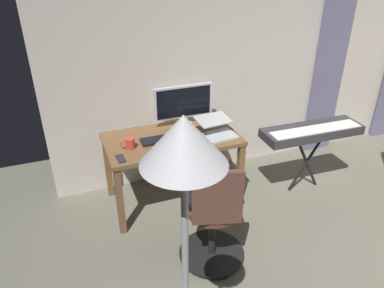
{
  "coord_description": "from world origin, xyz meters",
  "views": [
    {
      "loc": [
        2.55,
        0.77,
        2.37
      ],
      "look_at": [
        1.62,
        -1.65,
        0.97
      ],
      "focal_mm": 34.28,
      "sensor_mm": 36.0,
      "label": 1
    }
  ],
  "objects": [
    {
      "name": "desk",
      "position": [
        1.6,
        -2.25,
        0.64
      ],
      "size": [
        1.29,
        0.71,
        0.74
      ],
      "color": "brown",
      "rests_on": "ground"
    },
    {
      "name": "curtain_right_panel",
      "position": [
        -0.53,
        -2.65,
        1.21
      ],
      "size": [
        0.4,
        0.06,
        2.42
      ],
      "primitive_type": "cube",
      "color": "slate",
      "rests_on": "ground"
    },
    {
      "name": "cell_phone_by_monitor",
      "position": [
        2.15,
        -2.02,
        0.74
      ],
      "size": [
        0.08,
        0.15,
        0.01
      ],
      "primitive_type": "cube",
      "rotation": [
        0.0,
        0.0,
        0.07
      ],
      "color": "#232328",
      "rests_on": "desk"
    },
    {
      "name": "laptop",
      "position": [
        1.18,
        -2.14,
        0.79
      ],
      "size": [
        0.36,
        0.38,
        0.16
      ],
      "rotation": [
        0.0,
        0.0,
        0.09
      ],
      "color": "#B7BCC1",
      "rests_on": "desk"
    },
    {
      "name": "floor_lamp",
      "position": [
        2.16,
        -0.33,
        1.58
      ],
      "size": [
        0.34,
        0.34,
        1.85
      ],
      "color": "black",
      "rests_on": "ground"
    },
    {
      "name": "back_room_partition",
      "position": [
        0.0,
        -2.76,
        1.37
      ],
      "size": [
        5.5,
        0.1,
        2.74
      ],
      "primitive_type": "cube",
      "color": "beige",
      "rests_on": "ground"
    },
    {
      "name": "mug_tea",
      "position": [
        2.02,
        -2.18,
        0.79
      ],
      "size": [
        0.13,
        0.09,
        0.1
      ],
      "color": "#CC3D33",
      "rests_on": "desk"
    },
    {
      "name": "computer_mouse",
      "position": [
        1.19,
        -2.38,
        0.75
      ],
      "size": [
        0.06,
        0.1,
        0.04
      ],
      "primitive_type": "ellipsoid",
      "color": "#232328",
      "rests_on": "desk"
    },
    {
      "name": "office_chair",
      "position": [
        1.57,
        -1.29,
        0.46
      ],
      "size": [
        0.56,
        0.56,
        0.99
      ],
      "rotation": [
        0.0,
        0.0,
        2.85
      ],
      "color": "black",
      "rests_on": "ground"
    },
    {
      "name": "computer_keyboard",
      "position": [
        1.7,
        -2.22,
        0.75
      ],
      "size": [
        0.42,
        0.15,
        0.02
      ],
      "primitive_type": "cube",
      "color": "black",
      "rests_on": "desk"
    },
    {
      "name": "piano_keyboard",
      "position": [
        0.19,
        -1.93,
        0.68
      ],
      "size": [
        1.07,
        0.36,
        0.75
      ],
      "rotation": [
        0.0,
        0.0,
        -0.04
      ],
      "color": "black",
      "rests_on": "ground"
    },
    {
      "name": "computer_monitor",
      "position": [
        1.39,
        -2.49,
        0.97
      ],
      "size": [
        0.62,
        0.18,
        0.42
      ],
      "color": "silver",
      "rests_on": "desk"
    }
  ]
}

